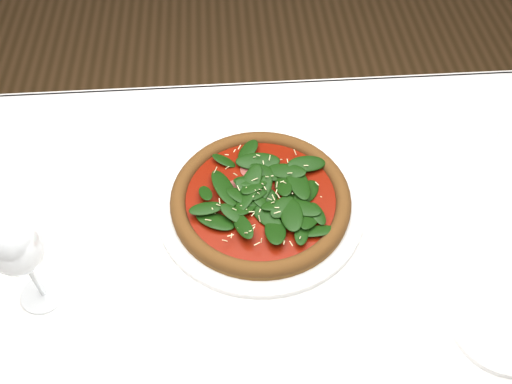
{
  "coord_description": "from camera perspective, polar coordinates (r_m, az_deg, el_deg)",
  "views": [
    {
      "loc": [
        -0.01,
        -0.47,
        1.5
      ],
      "look_at": [
        0.03,
        0.11,
        0.77
      ],
      "focal_mm": 40.0,
      "sensor_mm": 36.0,
      "label": 1
    }
  ],
  "objects": [
    {
      "name": "pizza",
      "position": [
        0.92,
        0.47,
        -0.53
      ],
      "size": [
        0.39,
        0.39,
        0.04
      ],
      "rotation": [
        0.0,
        0.0,
        -0.41
      ],
      "color": "brown",
      "rests_on": "plate"
    },
    {
      "name": "dining_table",
      "position": [
        0.97,
        -1.57,
        -9.54
      ],
      "size": [
        1.21,
        0.81,
        0.75
      ],
      "color": "silver",
      "rests_on": "ground"
    },
    {
      "name": "saucer_near",
      "position": [
        0.89,
        23.43,
        -12.23
      ],
      "size": [
        0.15,
        0.15,
        0.01
      ],
      "color": "white",
      "rests_on": "dining_table"
    },
    {
      "name": "plate",
      "position": [
        0.93,
        0.46,
        -1.27
      ],
      "size": [
        0.34,
        0.34,
        0.01
      ],
      "color": "white",
      "rests_on": "dining_table"
    },
    {
      "name": "wine_glass",
      "position": [
        0.8,
        -22.9,
        -5.13
      ],
      "size": [
        0.07,
        0.07,
        0.18
      ],
      "color": "white",
      "rests_on": "dining_table"
    }
  ]
}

